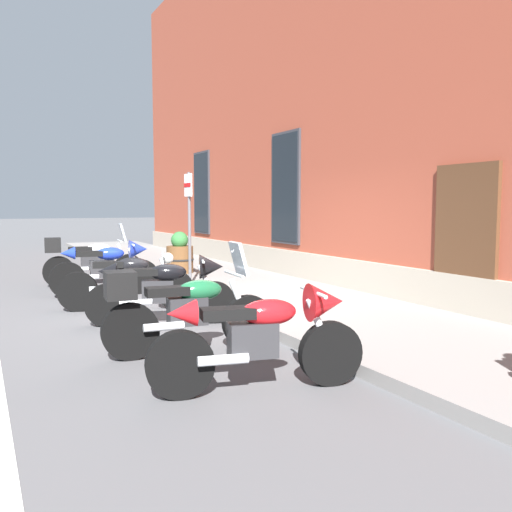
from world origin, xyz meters
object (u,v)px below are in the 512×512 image
at_px(motorcycle_black_sport, 168,286).
at_px(motorcycle_red_sport, 267,333).
at_px(motorcycle_silver_touring, 89,260).
at_px(parking_sign, 189,212).
at_px(motorcycle_blue_sport, 109,266).
at_px(motorcycle_black_naked, 128,281).
at_px(motorcycle_green_touring, 182,308).
at_px(barrel_planter, 180,256).

height_order(motorcycle_black_sport, motorcycle_red_sport, motorcycle_black_sport).
height_order(motorcycle_silver_touring, parking_sign, parking_sign).
distance_m(motorcycle_blue_sport, motorcycle_black_naked, 1.58).
bearing_deg(motorcycle_green_touring, motorcycle_blue_sport, 178.08).
relative_size(motorcycle_silver_touring, parking_sign, 0.94).
height_order(motorcycle_blue_sport, motorcycle_black_naked, motorcycle_blue_sport).
bearing_deg(motorcycle_red_sport, motorcycle_black_naked, -178.08).
height_order(motorcycle_silver_touring, motorcycle_black_naked, motorcycle_silver_touring).
height_order(motorcycle_red_sport, parking_sign, parking_sign).
relative_size(motorcycle_silver_touring, motorcycle_red_sport, 1.04).
xyz_separation_m(motorcycle_silver_touring, parking_sign, (1.79, 1.62, 1.03)).
bearing_deg(motorcycle_black_sport, motorcycle_silver_touring, -176.14).
distance_m(motorcycle_black_sport, parking_sign, 3.16).
bearing_deg(motorcycle_blue_sport, motorcycle_black_sport, 3.87).
bearing_deg(motorcycle_green_touring, motorcycle_silver_touring, 179.51).
relative_size(motorcycle_silver_touring, motorcycle_black_naked, 0.98).
xyz_separation_m(motorcycle_black_sport, barrel_planter, (-4.65, 1.80, -0.01)).
distance_m(motorcycle_black_naked, motorcycle_green_touring, 2.99).
distance_m(motorcycle_black_naked, parking_sign, 2.31).
height_order(motorcycle_black_naked, parking_sign, parking_sign).
height_order(motorcycle_green_touring, barrel_planter, motorcycle_green_touring).
bearing_deg(motorcycle_silver_touring, motorcycle_blue_sport, 3.83).
xyz_separation_m(motorcycle_silver_touring, motorcycle_black_sport, (4.47, 0.30, -0.00)).
bearing_deg(motorcycle_silver_touring, motorcycle_red_sport, 1.66).
xyz_separation_m(motorcycle_blue_sport, parking_sign, (0.27, 1.52, 1.01)).
bearing_deg(motorcycle_black_naked, motorcycle_blue_sport, 178.85).
height_order(motorcycle_blue_sport, parking_sign, parking_sign).
bearing_deg(motorcycle_silver_touring, barrel_planter, 95.03).
xyz_separation_m(motorcycle_black_naked, barrel_planter, (-3.28, 2.03, 0.07)).
relative_size(motorcycle_blue_sport, barrel_planter, 2.10).
height_order(motorcycle_black_naked, barrel_planter, barrel_planter).
distance_m(motorcycle_black_sport, motorcycle_red_sport, 3.15).
bearing_deg(motorcycle_black_naked, barrel_planter, 148.27).
xyz_separation_m(motorcycle_silver_touring, motorcycle_red_sport, (7.62, 0.22, -0.01)).
bearing_deg(motorcycle_blue_sport, motorcycle_green_touring, -1.92).
bearing_deg(barrel_planter, parking_sign, -13.75).
bearing_deg(parking_sign, motorcycle_silver_touring, -137.82).
bearing_deg(motorcycle_black_naked, motorcycle_red_sport, 1.92).
xyz_separation_m(motorcycle_red_sport, barrel_planter, (-7.80, 1.88, 0.00)).
bearing_deg(motorcycle_black_sport, barrel_planter, 158.86).
xyz_separation_m(motorcycle_blue_sport, barrel_planter, (-1.70, 2.00, -0.03)).
relative_size(motorcycle_black_naked, parking_sign, 0.96).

